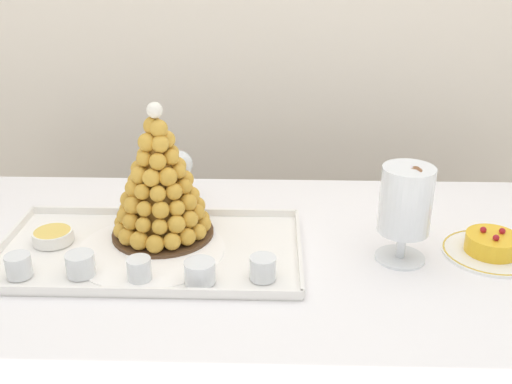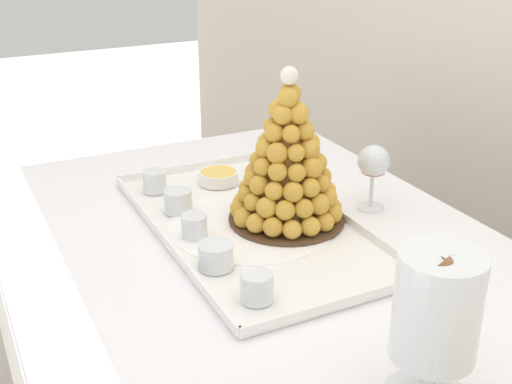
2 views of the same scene
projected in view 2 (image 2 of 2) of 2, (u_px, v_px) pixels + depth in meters
buffet_table at (302, 341)px, 1.15m from camera, size 1.63×0.92×0.77m
serving_tray at (250, 225)px, 1.33m from camera, size 0.67×0.37×0.02m
croquembouche at (288, 163)px, 1.29m from camera, size 0.24×0.24×0.32m
dessert_cup_left at (155, 182)px, 1.47m from camera, size 0.05×0.05×0.05m
dessert_cup_mid_left at (178, 202)px, 1.37m from camera, size 0.06×0.06×0.05m
dessert_cup_centre at (194, 227)px, 1.26m from camera, size 0.05×0.05×0.05m
dessert_cup_mid_right at (216, 256)px, 1.16m from camera, size 0.06×0.06×0.05m
dessert_cup_right at (257, 287)px, 1.06m from camera, size 0.05×0.05×0.05m
creme_brulee_ramekin at (219, 177)px, 1.52m from camera, size 0.09×0.09×0.03m
macaron_goblet at (437, 309)px, 0.82m from camera, size 0.11×0.11×0.22m
wine_glass at (374, 164)px, 1.37m from camera, size 0.07×0.07×0.14m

